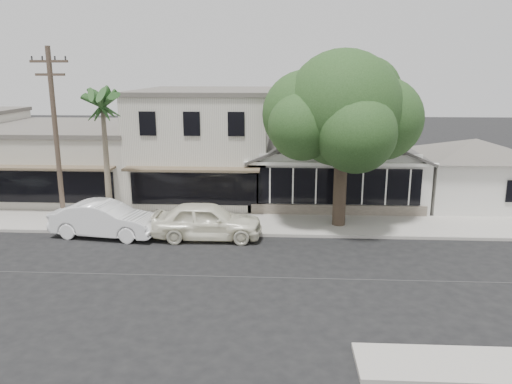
# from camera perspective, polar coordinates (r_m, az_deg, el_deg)

# --- Properties ---
(ground) EXTENTS (140.00, 140.00, 0.00)m
(ground) POSITION_cam_1_polar(r_m,az_deg,el_deg) (19.90, -2.70, -9.66)
(ground) COLOR black
(ground) RESTS_ON ground
(sidewalk_north) EXTENTS (90.00, 3.50, 0.15)m
(sidewalk_north) POSITION_cam_1_polar(r_m,az_deg,el_deg) (27.93, -17.84, -3.20)
(sidewalk_north) COLOR #9E9991
(sidewalk_north) RESTS_ON ground
(corner_shop) EXTENTS (10.40, 8.60, 5.10)m
(corner_shop) POSITION_cam_1_polar(r_m,az_deg,el_deg) (31.24, 8.76, 3.86)
(corner_shop) COLOR silver
(corner_shop) RESTS_ON ground
(side_cottage) EXTENTS (6.00, 6.00, 3.00)m
(side_cottage) POSITION_cam_1_polar(r_m,az_deg,el_deg) (32.37, 23.45, 1.21)
(side_cottage) COLOR silver
(side_cottage) RESTS_ON ground
(row_building_near) EXTENTS (8.00, 10.00, 6.50)m
(row_building_near) POSITION_cam_1_polar(r_m,az_deg,el_deg) (32.37, -5.67, 5.44)
(row_building_near) COLOR silver
(row_building_near) RESTS_ON ground
(row_building_midnear) EXTENTS (10.00, 10.00, 4.20)m
(row_building_midnear) POSITION_cam_1_polar(r_m,az_deg,el_deg) (35.07, -20.35, 3.38)
(row_building_midnear) COLOR beige
(row_building_midnear) RESTS_ON ground
(utility_pole) EXTENTS (1.80, 0.24, 9.00)m
(utility_pole) POSITION_cam_1_polar(r_m,az_deg,el_deg) (25.97, -21.88, 5.89)
(utility_pole) COLOR brown
(utility_pole) RESTS_ON ground
(car_0) EXTENTS (5.29, 2.22, 1.79)m
(car_0) POSITION_cam_1_polar(r_m,az_deg,el_deg) (24.01, -5.62, -3.28)
(car_0) COLOR white
(car_0) RESTS_ON ground
(car_1) EXTENTS (5.39, 2.49, 1.71)m
(car_1) POSITION_cam_1_polar(r_m,az_deg,el_deg) (25.32, -16.86, -3.01)
(car_1) COLOR white
(car_1) RESTS_ON ground
(shade_tree) EXTENTS (8.07, 7.29, 8.95)m
(shade_tree) POSITION_cam_1_polar(r_m,az_deg,el_deg) (25.32, 9.69, 9.02)
(shade_tree) COLOR #4B3D2D
(shade_tree) RESTS_ON ground
(palm_east) EXTENTS (3.15, 3.15, 7.44)m
(palm_east) POSITION_cam_1_polar(r_m,az_deg,el_deg) (25.70, -17.17, 9.68)
(palm_east) COLOR #726651
(palm_east) RESTS_ON ground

